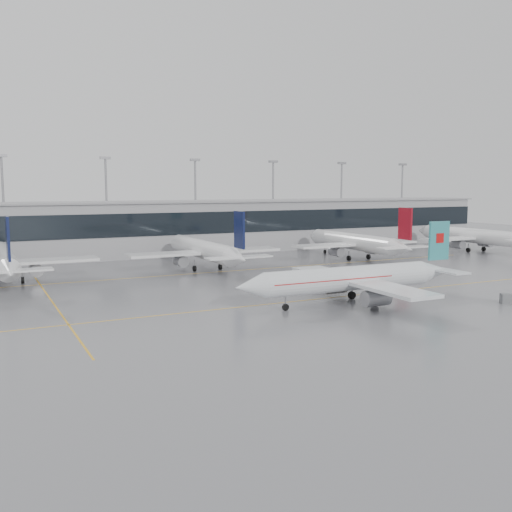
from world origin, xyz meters
name	(u,v)px	position (x,y,z in m)	size (l,w,h in m)	color
ground	(295,301)	(0.00, 0.00, 0.00)	(320.00, 320.00, 0.00)	slate
taxi_line_main	(295,301)	(0.00, 0.00, 0.01)	(120.00, 0.25, 0.01)	gold
taxi_line_north	(213,272)	(0.00, 30.00, 0.01)	(120.00, 0.25, 0.01)	gold
taxi_line_cross	(52,301)	(-30.00, 15.00, 0.01)	(0.25, 60.00, 0.01)	gold
terminal	(161,229)	(0.00, 62.00, 6.00)	(180.00, 15.00, 12.00)	#939397
terminal_glass	(170,224)	(0.00, 54.45, 7.50)	(180.00, 0.20, 5.00)	black
terminal_roof	(160,202)	(0.00, 62.00, 12.20)	(182.00, 16.00, 0.40)	gray
light_masts	(153,197)	(0.00, 68.00, 13.34)	(156.40, 1.00, 22.60)	gray
air_canada_jet	(356,279)	(6.79, -4.73, 3.38)	(34.73, 27.24, 10.74)	silver
parked_jet_b	(4,261)	(-35.00, 33.69, 3.71)	(29.64, 36.96, 11.72)	white
parked_jet_c	(205,250)	(0.00, 33.69, 3.71)	(29.64, 36.96, 11.72)	white
parked_jet_d	(356,242)	(35.00, 33.69, 3.71)	(29.64, 36.96, 11.72)	white
parked_jet_e	(473,236)	(70.00, 33.69, 3.71)	(29.64, 36.96, 11.72)	white
gse_unit	(506,299)	(24.96, -13.91, 0.66)	(1.33, 1.23, 1.33)	slate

